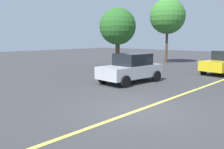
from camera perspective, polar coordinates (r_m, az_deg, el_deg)
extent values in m
plane|color=#38383A|center=(9.01, 6.09, -8.16)|extent=(80.00, 80.00, 0.00)
cube|color=#E0D14C|center=(11.49, 15.00, -4.73)|extent=(28.00, 0.16, 0.01)
cube|color=#B7BABF|center=(14.36, 4.21, 0.77)|extent=(4.02, 2.01, 0.67)
cube|color=black|center=(14.43, 4.76, 3.48)|extent=(1.98, 1.65, 0.67)
cylinder|color=black|center=(12.87, 3.04, -1.62)|extent=(0.65, 0.27, 0.64)
cylinder|color=black|center=(14.10, -2.03, -0.74)|extent=(0.65, 0.27, 0.64)
cylinder|color=black|center=(14.88, 10.10, -0.38)|extent=(0.65, 0.27, 0.64)
cylinder|color=black|center=(15.95, 5.13, 0.31)|extent=(0.65, 0.27, 0.64)
cylinder|color=black|center=(18.68, 20.23, 1.01)|extent=(0.67, 0.32, 0.64)
cylinder|color=#513823|center=(21.65, 1.29, 5.15)|extent=(0.37, 0.37, 2.66)
sphere|color=#286023|center=(21.64, 1.31, 10.95)|extent=(3.12, 3.12, 3.12)
cylinder|color=#513823|center=(25.87, 12.37, 6.66)|extent=(0.24, 0.24, 3.71)
sphere|color=#387A2D|center=(25.95, 12.58, 12.90)|extent=(3.51, 3.51, 3.51)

